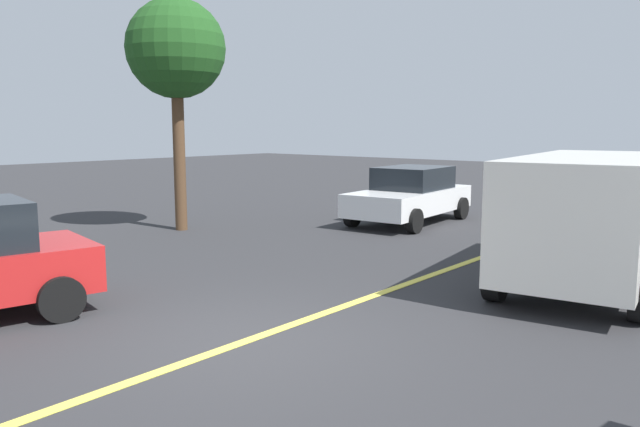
{
  "coord_description": "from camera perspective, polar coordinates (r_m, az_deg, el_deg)",
  "views": [
    {
      "loc": [
        -5.0,
        -5.53,
        2.68
      ],
      "look_at": [
        2.12,
        0.55,
        1.36
      ],
      "focal_mm": 34.52,
      "sensor_mm": 36.0,
      "label": 1
    }
  ],
  "objects": [
    {
      "name": "lane_marking_centre",
      "position": [
        10.09,
        5.65,
        -7.36
      ],
      "size": [
        28.0,
        0.16,
        0.01
      ],
      "primitive_type": "cube",
      "color": "#E0D14C"
    },
    {
      "name": "white_van",
      "position": [
        11.25,
        23.57,
        0.16
      ],
      "size": [
        5.43,
        2.86,
        2.2
      ],
      "color": "silver",
      "rests_on": "ground_plane"
    },
    {
      "name": "car_white_mid_road",
      "position": [
        17.47,
        8.38,
        1.75
      ],
      "size": [
        4.6,
        2.39,
        1.57
      ],
      "color": "white",
      "rests_on": "ground_plane"
    },
    {
      "name": "tree_left_verge",
      "position": [
        16.46,
        -13.21,
        14.46
      ],
      "size": [
        2.51,
        2.51,
        5.9
      ],
      "color": "#513823",
      "rests_on": "ground_plane"
    },
    {
      "name": "ground_plane",
      "position": [
        7.92,
        -7.12,
        -11.78
      ],
      "size": [
        80.0,
        80.0,
        0.0
      ],
      "primitive_type": "plane",
      "color": "#2D2D30"
    }
  ]
}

